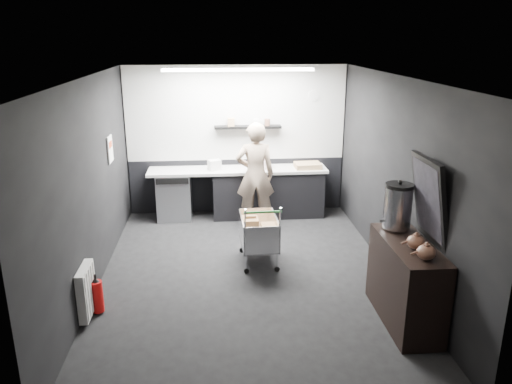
{
  "coord_description": "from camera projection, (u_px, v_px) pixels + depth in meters",
  "views": [
    {
      "loc": [
        -0.41,
        -6.23,
        3.2
      ],
      "look_at": [
        0.16,
        0.4,
        1.1
      ],
      "focal_mm": 35.0,
      "sensor_mm": 36.0,
      "label": 1
    }
  ],
  "objects": [
    {
      "name": "floor",
      "position": [
        247.0,
        276.0,
        6.92
      ],
      "size": [
        5.5,
        5.5,
        0.0
      ],
      "primitive_type": "plane",
      "color": "black",
      "rests_on": "ground"
    },
    {
      "name": "ceiling",
      "position": [
        246.0,
        77.0,
        6.11
      ],
      "size": [
        5.5,
        5.5,
        0.0
      ],
      "primitive_type": "plane",
      "rotation": [
        3.14,
        0.0,
        0.0
      ],
      "color": "white",
      "rests_on": "wall_back"
    },
    {
      "name": "wall_back",
      "position": [
        237.0,
        140.0,
        9.13
      ],
      "size": [
        5.5,
        0.0,
        5.5
      ],
      "primitive_type": "plane",
      "rotation": [
        1.57,
        0.0,
        0.0
      ],
      "color": "black",
      "rests_on": "floor"
    },
    {
      "name": "wall_front",
      "position": [
        270.0,
        282.0,
        3.9
      ],
      "size": [
        5.5,
        0.0,
        5.5
      ],
      "primitive_type": "plane",
      "rotation": [
        -1.57,
        0.0,
        0.0
      ],
      "color": "black",
      "rests_on": "floor"
    },
    {
      "name": "wall_left",
      "position": [
        90.0,
        187.0,
        6.35
      ],
      "size": [
        0.0,
        5.5,
        5.5
      ],
      "primitive_type": "plane",
      "rotation": [
        1.57,
        0.0,
        1.57
      ],
      "color": "black",
      "rests_on": "floor"
    },
    {
      "name": "wall_right",
      "position": [
        395.0,
        179.0,
        6.68
      ],
      "size": [
        0.0,
        5.5,
        5.5
      ],
      "primitive_type": "plane",
      "rotation": [
        1.57,
        0.0,
        -1.57
      ],
      "color": "black",
      "rests_on": "floor"
    },
    {
      "name": "kitchen_wall_panel",
      "position": [
        236.0,
        113.0,
        8.96
      ],
      "size": [
        3.95,
        0.02,
        1.7
      ],
      "primitive_type": "cube",
      "color": "beige",
      "rests_on": "wall_back"
    },
    {
      "name": "dado_panel",
      "position": [
        237.0,
        185.0,
        9.36
      ],
      "size": [
        3.95,
        0.02,
        1.0
      ],
      "primitive_type": "cube",
      "color": "black",
      "rests_on": "wall_back"
    },
    {
      "name": "floating_shelf",
      "position": [
        248.0,
        127.0,
        8.94
      ],
      "size": [
        1.2,
        0.22,
        0.04
      ],
      "primitive_type": "cube",
      "color": "black",
      "rests_on": "wall_back"
    },
    {
      "name": "wall_clock",
      "position": [
        314.0,
        96.0,
        8.97
      ],
      "size": [
        0.2,
        0.03,
        0.2
      ],
      "primitive_type": "cylinder",
      "rotation": [
        1.57,
        0.0,
        0.0
      ],
      "color": "silver",
      "rests_on": "wall_back"
    },
    {
      "name": "poster",
      "position": [
        110.0,
        149.0,
        7.53
      ],
      "size": [
        0.02,
        0.3,
        0.4
      ],
      "primitive_type": "cube",
      "color": "white",
      "rests_on": "wall_left"
    },
    {
      "name": "poster_red_band",
      "position": [
        110.0,
        145.0,
        7.51
      ],
      "size": [
        0.02,
        0.22,
        0.1
      ],
      "primitive_type": "cube",
      "color": "red",
      "rests_on": "poster"
    },
    {
      "name": "radiator",
      "position": [
        86.0,
        291.0,
        5.8
      ],
      "size": [
        0.1,
        0.5,
        0.6
      ],
      "primitive_type": "cube",
      "color": "silver",
      "rests_on": "wall_left"
    },
    {
      "name": "ceiling_strip",
      "position": [
        238.0,
        70.0,
        7.87
      ],
      "size": [
        2.4,
        0.2,
        0.04
      ],
      "primitive_type": "cube",
      "color": "white",
      "rests_on": "ceiling"
    },
    {
      "name": "prep_counter",
      "position": [
        245.0,
        192.0,
        9.09
      ],
      "size": [
        3.2,
        0.61,
        0.9
      ],
      "color": "black",
      "rests_on": "floor"
    },
    {
      "name": "person",
      "position": [
        255.0,
        175.0,
        8.54
      ],
      "size": [
        0.66,
        0.44,
        1.82
      ],
      "primitive_type": "imported",
      "rotation": [
        0.0,
        0.0,
        3.14
      ],
      "color": "beige",
      "rests_on": "floor"
    },
    {
      "name": "shopping_cart",
      "position": [
        258.0,
        233.0,
        7.23
      ],
      "size": [
        0.54,
        0.88,
        0.95
      ],
      "color": "silver",
      "rests_on": "floor"
    },
    {
      "name": "sideboard",
      "position": [
        406.0,
        271.0,
        5.71
      ],
      "size": [
        0.56,
        1.3,
        1.95
      ],
      "color": "black",
      "rests_on": "floor"
    },
    {
      "name": "fire_extinguisher",
      "position": [
        97.0,
        295.0,
        5.94
      ],
      "size": [
        0.15,
        0.15,
        0.48
      ],
      "color": "#B20C0B",
      "rests_on": "floor"
    },
    {
      "name": "cardboard_box",
      "position": [
        308.0,
        166.0,
        8.99
      ],
      "size": [
        0.47,
        0.37,
        0.09
      ],
      "primitive_type": "cube",
      "rotation": [
        0.0,
        0.0,
        0.04
      ],
      "color": "#A58258",
      "rests_on": "prep_counter"
    },
    {
      "name": "pink_tub",
      "position": [
        264.0,
        162.0,
        8.95
      ],
      "size": [
        0.21,
        0.21,
        0.21
      ],
      "primitive_type": "cylinder",
      "color": "silver",
      "rests_on": "prep_counter"
    },
    {
      "name": "white_container",
      "position": [
        214.0,
        165.0,
        8.84
      ],
      "size": [
        0.25,
        0.22,
        0.18
      ],
      "primitive_type": "cube",
      "rotation": [
        0.0,
        0.0,
        0.37
      ],
      "color": "silver",
      "rests_on": "prep_counter"
    }
  ]
}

